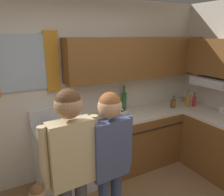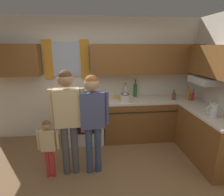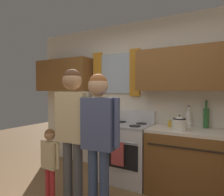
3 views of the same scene
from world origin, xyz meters
The scene contains 14 objects.
back_wall_unit centered at (0.05, 1.82, 1.47)m, with size 4.60×0.42×2.60m.
kitchen_counter_run centered at (1.52, 1.18, 0.45)m, with size 2.12×1.90×0.90m.
stove_oven centered at (-0.21, 1.54, 0.47)m, with size 0.73×0.67×1.10m.
bottle_squat_brown centered at (1.68, 1.46, 0.98)m, with size 0.08×0.08×0.21m.
bottle_milk_white centered at (0.67, 1.76, 1.02)m, with size 0.08×0.08×0.31m.
bottle_wine_green centered at (0.91, 1.78, 1.05)m, with size 0.08×0.08×0.39m.
bottle_sauce_red centered at (2.04, 1.35, 0.99)m, with size 0.06×0.06×0.25m.
bottle_oil_amber centered at (1.95, 1.40, 1.01)m, with size 0.06×0.06×0.29m.
mug_ceramic_white centered at (2.21, 0.94, 0.95)m, with size 0.13×0.08×0.09m.
cup_terracotta centered at (2.10, 1.65, 0.94)m, with size 0.11×0.07×0.08m.
mug_mustard_yellow centered at (0.45, 1.63, 0.95)m, with size 0.12×0.08×0.09m.
stovetop_kettle centered at (0.61, 1.42, 1.00)m, with size 0.27×0.20×0.21m.
adult_holding_child centered at (-0.43, 0.47, 1.06)m, with size 0.52×0.23×1.68m.
adult_in_plaid centered at (-0.06, 0.46, 1.01)m, with size 0.50×0.22×1.61m.
Camera 1 is at (-0.93, -1.16, 2.08)m, focal length 35.55 mm.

